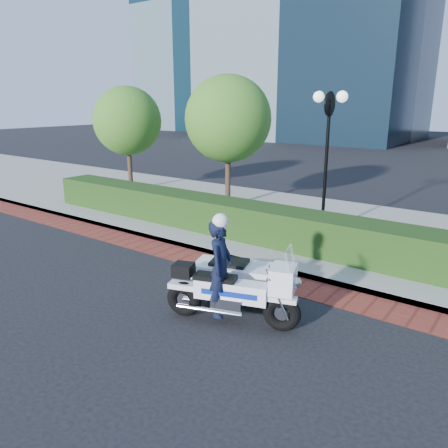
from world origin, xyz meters
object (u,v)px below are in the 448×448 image
Objects in this scene: tree_b at (228,119)px; lamppost at (327,141)px; police_motorcycle at (232,279)px; tree_a at (127,121)px.

lamppost is at bearing -16.11° from tree_b.
lamppost is 6.11m from police_motorcycle.
tree_b is (5.50, 0.00, 0.21)m from tree_a.
tree_b reaches higher than police_motorcycle.
lamppost is at bearing 77.73° from police_motorcycle.
tree_a is 1.71× the size of police_motorcycle.
lamppost is 4.71m from tree_b.
lamppost is at bearing -7.41° from tree_a.
tree_a is at bearing 128.31° from police_motorcycle.
tree_a is at bearing 180.00° from tree_b.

